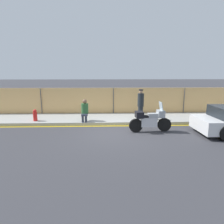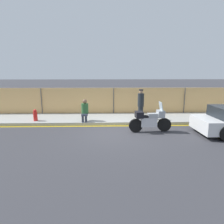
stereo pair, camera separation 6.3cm
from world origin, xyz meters
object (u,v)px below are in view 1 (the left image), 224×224
officer_standing (141,104)px  person_seated_on_curb (85,109)px  motorcycle (150,120)px  fire_hydrant (35,115)px

officer_standing → person_seated_on_curb: 3.28m
person_seated_on_curb → motorcycle: bearing=-25.6°
motorcycle → fire_hydrant: size_ratio=3.18×
officer_standing → person_seated_on_curb: bearing=-173.7°
fire_hydrant → motorcycle: bearing=-15.4°
motorcycle → person_seated_on_curb: (-3.39, 1.63, 0.24)m
person_seated_on_curb → fire_hydrant: person_seated_on_curb is taller
fire_hydrant → person_seated_on_curb: bearing=-1.9°
person_seated_on_curb → fire_hydrant: bearing=178.1°
person_seated_on_curb → officer_standing: bearing=6.3°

